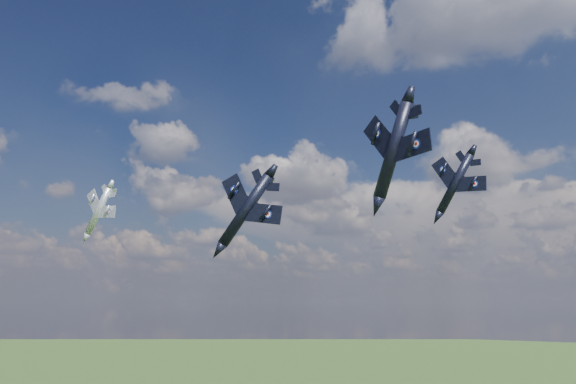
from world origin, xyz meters
The scene contains 4 objects.
jet_lead_navy centered at (-0.39, 11.54, 78.69)m, with size 11.71×16.32×3.38m, color black, non-canonical shape.
jet_right_navy centered at (26.12, 0.83, 81.32)m, with size 10.15×14.16×2.93m, color black, non-canonical shape.
jet_high_navy centered at (22.59, 39.05, 85.05)m, with size 10.61×14.79×3.06m, color black, non-canonical shape.
jet_left_silver centered at (-31.50, 11.43, 81.16)m, with size 8.85×12.34×2.55m, color #B2B4BD, non-canonical shape.
Camera 1 is at (46.10, -53.36, 65.73)m, focal length 35.00 mm.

